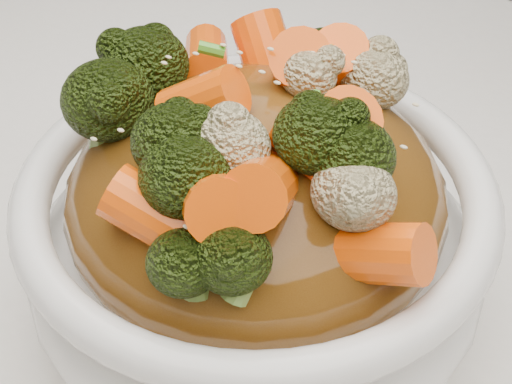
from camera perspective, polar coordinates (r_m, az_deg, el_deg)
The scene contains 8 objects.
tablecloth at distance 0.47m, azimuth 0.17°, elevation -7.02°, with size 1.20×0.80×0.04m, color white.
bowl at distance 0.40m, azimuth 0.00°, elevation -3.76°, with size 0.23×0.23×0.09m, color white, non-canonical shape.
sauce_base at distance 0.38m, azimuth -0.00°, elevation -0.37°, with size 0.18×0.18×0.10m, color #5B350F.
carrots at distance 0.34m, azimuth -0.00°, elevation 8.14°, with size 0.18×0.18×0.05m, color #FF5908, non-canonical shape.
broccoli at distance 0.34m, azimuth -0.00°, elevation 7.99°, with size 0.18×0.18×0.05m, color black, non-canonical shape.
cauliflower at distance 0.34m, azimuth -0.00°, elevation 7.68°, with size 0.18×0.18×0.04m, color #C1B483, non-canonical shape.
scallions at distance 0.34m, azimuth -0.00°, elevation 8.29°, with size 0.14×0.14×0.02m, color #429121, non-canonical shape.
sesame_seeds at distance 0.34m, azimuth -0.00°, elevation 8.29°, with size 0.16×0.16×0.01m, color beige, non-canonical shape.
Camera 1 is at (0.16, -0.27, 1.08)m, focal length 55.00 mm.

